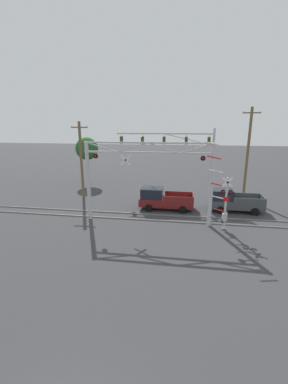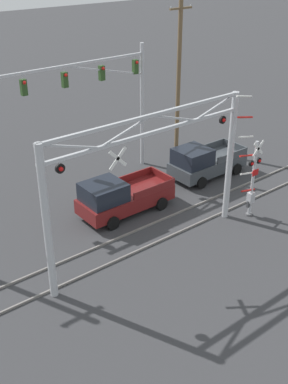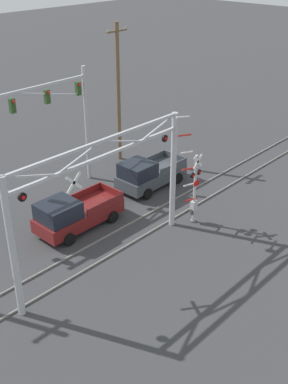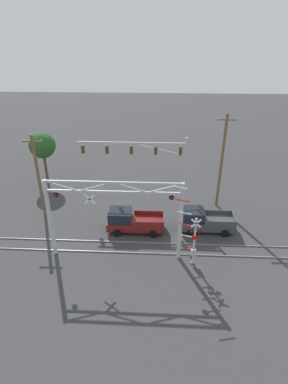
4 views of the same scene
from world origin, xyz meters
name	(u,v)px [view 3 (image 3 of 4)]	position (x,y,z in m)	size (l,w,h in m)	color
rail_track_near	(103,260)	(0.00, 16.51, 0.05)	(80.00, 0.08, 0.10)	gray
rail_track_far	(85,249)	(0.00, 17.95, 0.05)	(80.00, 0.08, 0.10)	gray
crossing_gantry	(104,191)	(-0.01, 16.23, 4.11)	(10.41, 0.32, 6.65)	#B7BABF
crossing_signal_mast	(193,188)	(5.98, 15.52, 2.26)	(2.28, 0.35, 6.79)	#B7BABF
traffic_signal_span	(48,112)	(2.94, 24.22, 5.38)	(10.55, 0.39, 7.60)	#B7BABF
pickup_truck_lead	(74,214)	(0.95, 19.88, 0.98)	(5.13, 2.29, 2.06)	maroon
pickup_truck_following	(148,174)	(7.50, 20.33, 0.98)	(4.86, 2.29, 2.06)	#3D4247
utility_pole_right	(118,93)	(9.52, 25.02, 5.01)	(1.80, 0.28, 9.71)	brown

